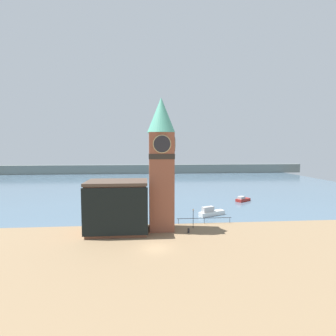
# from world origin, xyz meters

# --- Properties ---
(ground_plane) EXTENTS (160.00, 160.00, 0.00)m
(ground_plane) POSITION_xyz_m (0.00, 0.00, 0.00)
(ground_plane) COLOR #846B4C
(water) EXTENTS (160.00, 120.00, 0.00)m
(water) POSITION_xyz_m (0.00, 71.95, -0.00)
(water) COLOR slate
(water) RESTS_ON ground_plane
(far_shoreline) EXTENTS (180.00, 3.00, 5.00)m
(far_shoreline) POSITION_xyz_m (0.00, 111.95, 2.50)
(far_shoreline) COLOR slate
(far_shoreline) RESTS_ON water
(pier_railing) EXTENTS (10.65, 0.08, 1.09)m
(pier_railing) POSITION_xyz_m (9.85, 11.70, 0.95)
(pier_railing) COLOR #232328
(pier_railing) RESTS_ON ground_plane
(clock_tower) EXTENTS (4.91, 4.91, 23.25)m
(clock_tower) POSITION_xyz_m (1.41, 8.94, 12.35)
(clock_tower) COLOR brown
(clock_tower) RESTS_ON ground_plane
(pier_building) EXTENTS (10.43, 7.47, 8.91)m
(pier_building) POSITION_xyz_m (-6.25, 8.03, 4.48)
(pier_building) COLOR brown
(pier_building) RESTS_ON ground_plane
(boat_near) EXTENTS (6.11, 3.89, 2.03)m
(boat_near) POSITION_xyz_m (12.55, 17.35, 0.74)
(boat_near) COLOR silver
(boat_near) RESTS_ON water
(boat_far) EXTENTS (4.64, 3.96, 1.43)m
(boat_far) POSITION_xyz_m (24.97, 31.50, 0.53)
(boat_far) COLOR maroon
(boat_far) RESTS_ON water
(mooring_bollard_near) EXTENTS (0.36, 0.36, 0.83)m
(mooring_bollard_near) POSITION_xyz_m (5.92, 6.50, 0.45)
(mooring_bollard_near) COLOR black
(mooring_bollard_near) RESTS_ON ground_plane
(lamp_post) EXTENTS (0.32, 0.32, 3.55)m
(lamp_post) POSITION_xyz_m (7.18, 9.06, 2.51)
(lamp_post) COLOR black
(lamp_post) RESTS_ON ground_plane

